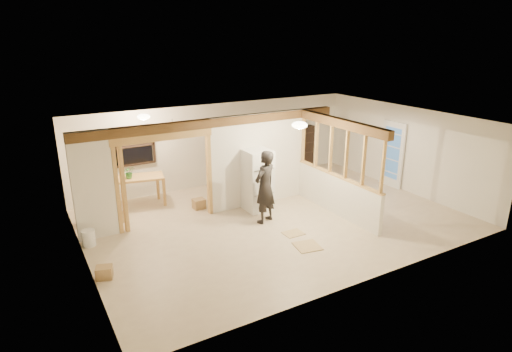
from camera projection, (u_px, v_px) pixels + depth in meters
floor at (275, 220)px, 10.81m from camera, size 9.00×6.50×0.01m
ceiling at (277, 122)px, 10.02m from camera, size 9.00×6.50×0.01m
wall_back at (219, 144)px, 13.09m from camera, size 9.00×0.01×2.50m
wall_front at (372, 220)px, 7.74m from camera, size 9.00×0.01×2.50m
wall_left at (80, 208)px, 8.28m from camera, size 0.01×6.50×2.50m
wall_right at (405, 149)px, 12.54m from camera, size 0.01×6.50×2.50m
partition_left_stub at (93, 186)px, 9.48m from camera, size 0.90×0.12×2.50m
partition_center at (258, 159)px, 11.49m from camera, size 2.80×0.12×2.50m
doorway_frame at (165, 180)px, 10.31m from camera, size 2.46×0.14×2.20m
header_beam_back at (217, 122)px, 10.57m from camera, size 7.00×0.18×0.22m
header_beam_right at (340, 123)px, 10.48m from camera, size 0.18×3.30×0.22m
pony_wall at (336, 195)px, 11.08m from camera, size 0.12×3.20×1.00m
stud_partition at (339, 151)px, 10.71m from camera, size 0.14×3.20×1.32m
window_back at (134, 146)px, 11.69m from camera, size 1.12×0.10×1.10m
french_door at (392, 154)px, 12.91m from camera, size 0.12×0.86×2.00m
ceiling_dome_main at (300, 125)px, 9.76m from camera, size 0.36×0.36×0.16m
ceiling_dome_util at (144, 117)px, 10.73m from camera, size 0.32×0.32×0.14m
hanging_bulb at (173, 132)px, 10.49m from camera, size 0.07×0.07×0.07m
refrigerator at (258, 180)px, 11.20m from camera, size 0.67×0.65×1.63m
woman at (265, 187)px, 10.41m from camera, size 0.78×0.66×1.83m
work_table at (139, 192)px, 11.49m from camera, size 1.47×0.94×0.85m
potted_plant at (129, 172)px, 11.19m from camera, size 0.34×0.31×0.33m
shop_vac at (85, 214)px, 10.47m from camera, size 0.46×0.46×0.52m
bookshelf at (302, 149)px, 14.50m from camera, size 0.77×0.26×1.53m
bucket at (89, 238)px, 9.42m from camera, size 0.33×0.33×0.37m
box_util_a at (199, 204)px, 11.46m from camera, size 0.32×0.28×0.27m
box_util_b at (115, 217)px, 10.56m from camera, size 0.40×0.40×0.31m
box_front at (104, 272)px, 8.17m from camera, size 0.36×0.33×0.24m
floor_panel_near at (307, 246)px, 9.42m from camera, size 0.62×0.62×0.02m
floor_panel_far at (293, 233)px, 10.04m from camera, size 0.46×0.37×0.01m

